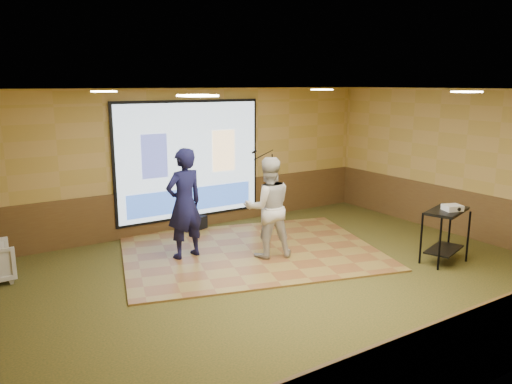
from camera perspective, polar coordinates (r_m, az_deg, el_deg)
ground at (r=8.20m, az=3.20°, el=-9.87°), size 9.00×9.00×0.00m
room_shell at (r=7.66m, az=3.39°, el=4.80°), size 9.04×7.04×3.02m
wainscot_back at (r=10.92m, az=-7.50°, el=-1.66°), size 9.00×0.04×0.95m
wainscot_front at (r=5.82m, az=24.54°, el=-15.61°), size 9.00×0.04×0.95m
wainscot_right at (r=11.16m, az=22.26°, el=-2.19°), size 0.04×7.00×0.95m
projector_screen at (r=10.69m, az=-7.55°, el=3.50°), size 3.32×0.06×2.52m
downlight_nw at (r=8.26m, az=-17.01°, el=10.94°), size 0.32×0.32×0.02m
downlight_ne at (r=10.37m, az=7.55°, el=11.53°), size 0.32×0.32×0.02m
downlight_sw at (r=5.16m, az=-6.71°, el=10.88°), size 0.32×0.32×0.02m
downlight_se at (r=8.12m, az=22.94°, el=10.50°), size 0.32×0.32×0.02m
dance_floor at (r=9.41m, az=-0.64°, el=-6.77°), size 5.41×4.65×0.03m
player_left at (r=8.89m, az=-8.18°, el=-1.31°), size 0.78×0.58×1.97m
player_right at (r=8.86m, az=1.39°, el=-1.77°), size 1.05×0.93×1.81m
av_table at (r=9.29m, az=20.87°, el=-3.61°), size 0.91×0.48×0.96m
projector at (r=9.18m, az=21.53°, el=-1.68°), size 0.36×0.33×0.10m
mic_stand at (r=11.18m, az=1.59°, el=-1.14°), size 0.67×0.27×1.70m
duffel_bag at (r=10.78m, az=-7.05°, el=-3.62°), size 0.57×0.47×0.30m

